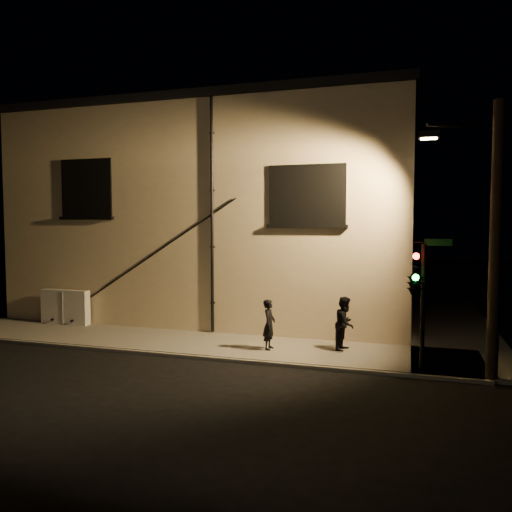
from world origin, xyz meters
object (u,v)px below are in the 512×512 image
(traffic_signal, at_px, (415,282))
(pedestrian_b, at_px, (345,323))
(utility_cabinet, at_px, (65,307))
(streetlamp_pole, at_px, (491,234))
(pedestrian_a, at_px, (269,324))

(traffic_signal, bearing_deg, pedestrian_b, 143.04)
(utility_cabinet, xyz_separation_m, streetlamp_pole, (14.74, -2.50, 2.98))
(pedestrian_a, xyz_separation_m, pedestrian_b, (2.27, 0.61, 0.05))
(traffic_signal, bearing_deg, pedestrian_a, 167.95)
(streetlamp_pole, bearing_deg, traffic_signal, 175.90)
(utility_cabinet, xyz_separation_m, pedestrian_b, (10.93, -0.85, 0.16))
(utility_cabinet, distance_m, pedestrian_a, 8.79)
(pedestrian_b, bearing_deg, streetlamp_pole, -100.85)
(utility_cabinet, bearing_deg, streetlamp_pole, -9.63)
(pedestrian_b, xyz_separation_m, streetlamp_pole, (3.81, -1.65, 2.81))
(traffic_signal, distance_m, streetlamp_pole, 2.20)
(utility_cabinet, distance_m, traffic_signal, 13.28)
(pedestrian_a, bearing_deg, streetlamp_pole, -99.43)
(pedestrian_a, height_order, streetlamp_pole, streetlamp_pole)
(pedestrian_a, bearing_deg, utility_cabinet, 80.77)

